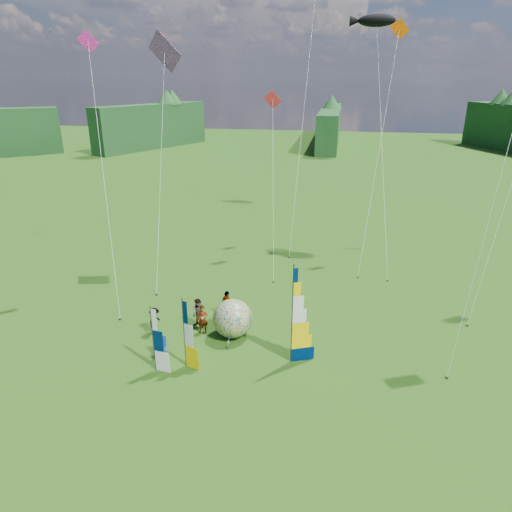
% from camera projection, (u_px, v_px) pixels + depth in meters
% --- Properties ---
extents(ground, '(220.00, 220.00, 0.00)m').
position_uv_depth(ground, '(262.00, 400.00, 21.02)').
color(ground, '#305517').
rests_on(ground, ground).
extents(treeline_ring, '(210.00, 210.00, 8.00)m').
position_uv_depth(treeline_ring, '(262.00, 324.00, 19.55)').
color(treeline_ring, '#1F4B20').
rests_on(treeline_ring, ground).
extents(feather_banner_main, '(1.36, 0.64, 5.31)m').
position_uv_depth(feather_banner_main, '(292.00, 317.00, 22.82)').
color(feather_banner_main, '#001845').
rests_on(feather_banner_main, ground).
extents(side_banner_left, '(1.01, 0.46, 3.76)m').
position_uv_depth(side_banner_left, '(184.00, 334.00, 22.78)').
color(side_banner_left, '#FFCE00').
rests_on(side_banner_left, ground).
extents(side_banner_far, '(1.03, 0.25, 3.51)m').
position_uv_depth(side_banner_far, '(153.00, 340.00, 22.49)').
color(side_banner_far, white).
rests_on(side_banner_far, ground).
extents(bol_inflatable, '(2.45, 2.45, 2.23)m').
position_uv_depth(bol_inflatable, '(233.00, 318.00, 25.78)').
color(bol_inflatable, '#002998').
rests_on(bol_inflatable, ground).
extents(spectator_a, '(0.70, 0.53, 1.73)m').
position_uv_depth(spectator_a, '(203.00, 319.00, 26.20)').
color(spectator_a, '#66594C').
rests_on(spectator_a, ground).
extents(spectator_b, '(0.98, 0.70, 1.82)m').
position_uv_depth(spectator_b, '(199.00, 313.00, 26.76)').
color(spectator_b, '#66594C').
rests_on(spectator_b, ground).
extents(spectator_c, '(0.46, 1.06, 1.60)m').
position_uv_depth(spectator_c, '(155.00, 321.00, 26.17)').
color(spectator_c, '#66594C').
rests_on(spectator_c, ground).
extents(spectator_d, '(1.06, 1.03, 1.79)m').
position_uv_depth(spectator_d, '(227.00, 305.00, 27.82)').
color(spectator_d, '#66594C').
rests_on(spectator_d, ground).
extents(camp_chair, '(0.80, 0.80, 1.11)m').
position_uv_depth(camp_chair, '(161.00, 348.00, 23.98)').
color(camp_chair, navy).
rests_on(camp_chair, ground).
extents(kite_whale, '(9.00, 14.85, 19.65)m').
position_uv_depth(kite_whale, '(383.00, 133.00, 34.50)').
color(kite_whale, black).
rests_on(kite_whale, ground).
extents(kite_rainbow_delta, '(9.54, 13.37, 17.89)m').
position_uv_depth(kite_rainbow_delta, '(159.00, 154.00, 31.11)').
color(kite_rainbow_delta, '#F93E4C').
rests_on(kite_rainbow_delta, ground).
extents(kite_parafoil, '(9.16, 11.36, 20.47)m').
position_uv_depth(kite_parafoil, '(504.00, 160.00, 21.33)').
color(kite_parafoil, red).
rests_on(kite_parafoil, ground).
extents(small_kite_red, '(6.19, 10.33, 13.33)m').
position_uv_depth(small_kite_red, '(273.00, 180.00, 33.92)').
color(small_kite_red, red).
rests_on(small_kite_red, ground).
extents(small_kite_orange, '(6.34, 10.78, 18.37)m').
position_uv_depth(small_kite_orange, '(380.00, 144.00, 33.56)').
color(small_kite_orange, '#FF5800').
rests_on(small_kite_orange, ground).
extents(small_kite_yellow, '(7.43, 9.28, 14.38)m').
position_uv_depth(small_kite_yellow, '(506.00, 198.00, 26.75)').
color(small_kite_yellow, '#D5CC00').
rests_on(small_kite_yellow, ground).
extents(small_kite_pink, '(7.65, 9.06, 16.89)m').
position_uv_depth(small_kite_pink, '(103.00, 173.00, 27.55)').
color(small_kite_pink, '#E72099').
rests_on(small_kite_pink, ground).
extents(small_kite_green, '(6.02, 11.67, 22.24)m').
position_uv_depth(small_kite_green, '(303.00, 112.00, 37.35)').
color(small_kite_green, green).
rests_on(small_kite_green, ground).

